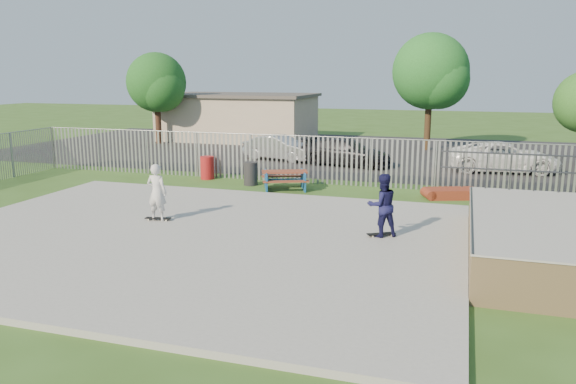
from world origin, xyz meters
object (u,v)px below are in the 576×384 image
(tree_mid, at_px, (430,72))
(skater_white, at_px, (157,192))
(funbox, at_px, (452,193))
(car_dark, at_px, (346,152))
(trash_bin_grey, at_px, (251,174))
(skater_navy, at_px, (382,205))
(car_silver, at_px, (280,148))
(trash_bin_red, at_px, (207,168))
(car_white, at_px, (504,157))
(tree_left, at_px, (156,83))
(picnic_table, at_px, (285,180))

(tree_mid, relative_size, skater_white, 3.96)
(funbox, height_order, car_dark, car_dark)
(funbox, relative_size, car_dark, 0.43)
(trash_bin_grey, distance_m, tree_mid, 15.46)
(tree_mid, relative_size, skater_navy, 3.96)
(trash_bin_grey, height_order, car_dark, car_dark)
(car_silver, bearing_deg, car_dark, -85.78)
(trash_bin_red, distance_m, skater_navy, 11.27)
(tree_mid, bearing_deg, car_dark, -115.09)
(car_white, distance_m, tree_mid, 8.98)
(car_white, height_order, skater_white, skater_white)
(funbox, bearing_deg, trash_bin_grey, 158.36)
(tree_mid, xyz_separation_m, skater_white, (-6.64, -20.27, -3.65))
(funbox, bearing_deg, car_dark, 109.45)
(tree_left, height_order, skater_white, tree_left)
(funbox, height_order, tree_left, tree_left)
(picnic_table, bearing_deg, car_white, 16.65)
(car_dark, distance_m, car_white, 7.47)
(trash_bin_red, relative_size, tree_mid, 0.14)
(car_dark, relative_size, car_white, 0.92)
(funbox, height_order, trash_bin_red, trash_bin_red)
(funbox, distance_m, skater_white, 10.83)
(funbox, xyz_separation_m, skater_white, (-8.50, -6.66, 0.85))
(car_white, bearing_deg, skater_white, 135.23)
(funbox, xyz_separation_m, skater_navy, (-1.71, -6.32, 0.85))
(car_white, bearing_deg, funbox, 155.92)
(tree_left, height_order, tree_mid, tree_mid)
(trash_bin_grey, xyz_separation_m, tree_mid, (6.23, 13.51, 4.19))
(picnic_table, xyz_separation_m, skater_white, (-2.05, -6.30, 0.64))
(car_silver, distance_m, tree_mid, 10.61)
(picnic_table, relative_size, car_dark, 0.48)
(trash_bin_grey, bearing_deg, skater_white, -93.53)
(funbox, distance_m, car_dark, 8.21)
(car_dark, bearing_deg, tree_mid, -14.65)
(car_silver, bearing_deg, skater_white, -163.38)
(car_silver, xyz_separation_m, skater_navy, (7.33, -13.22, 0.35))
(tree_mid, bearing_deg, car_white, -60.16)
(trash_bin_red, distance_m, car_dark, 7.45)
(picnic_table, distance_m, car_silver, 7.72)
(car_dark, bearing_deg, tree_left, 79.51)
(trash_bin_red, distance_m, trash_bin_grey, 2.44)
(car_dark, relative_size, tree_mid, 0.67)
(car_silver, relative_size, skater_navy, 2.29)
(car_silver, height_order, tree_left, tree_left)
(car_silver, bearing_deg, trash_bin_grey, -157.62)
(trash_bin_red, xyz_separation_m, car_dark, (5.11, 5.41, 0.19))
(car_silver, distance_m, car_dark, 3.80)
(tree_mid, distance_m, skater_navy, 20.26)
(tree_mid, height_order, skater_white, tree_mid)
(trash_bin_red, bearing_deg, skater_white, -75.67)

